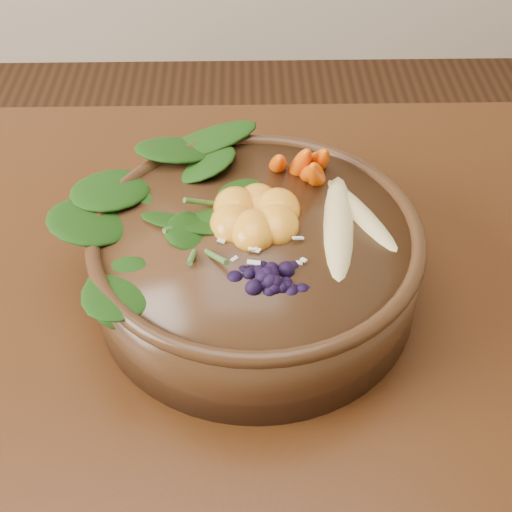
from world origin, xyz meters
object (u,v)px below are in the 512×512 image
(stoneware_bowl, at_px, (256,264))
(carrot_cluster, at_px, (301,137))
(kale_heap, at_px, (197,173))
(blueberry_pile, at_px, (270,261))
(banana_halves, at_px, (351,207))
(mandarin_cluster, at_px, (256,203))

(stoneware_bowl, bearing_deg, carrot_cluster, 62.84)
(kale_heap, xyz_separation_m, carrot_cluster, (0.10, 0.03, 0.02))
(blueberry_pile, bearing_deg, stoneware_bowl, 99.39)
(stoneware_bowl, height_order, blueberry_pile, blueberry_pile)
(carrot_cluster, bearing_deg, banana_halves, -66.94)
(kale_heap, height_order, mandarin_cluster, kale_heap)
(stoneware_bowl, distance_m, mandarin_cluster, 0.06)
(kale_heap, xyz_separation_m, mandarin_cluster, (0.06, -0.04, -0.01))
(banana_halves, xyz_separation_m, blueberry_pile, (-0.08, -0.08, 0.01))
(stoneware_bowl, distance_m, banana_halves, 0.11)
(carrot_cluster, bearing_deg, mandarin_cluster, -129.81)
(banana_halves, bearing_deg, carrot_cluster, 113.06)
(banana_halves, distance_m, mandarin_cluster, 0.09)
(stoneware_bowl, relative_size, kale_heap, 1.53)
(banana_halves, bearing_deg, stoneware_bowl, -177.26)
(carrot_cluster, xyz_separation_m, mandarin_cluster, (-0.05, -0.07, -0.03))
(mandarin_cluster, xyz_separation_m, blueberry_pile, (0.01, -0.08, 0.00))
(mandarin_cluster, relative_size, blueberry_pile, 0.69)
(banana_halves, relative_size, mandarin_cluster, 1.79)
(stoneware_bowl, bearing_deg, blueberry_pile, -80.61)
(banana_halves, bearing_deg, blueberry_pile, -141.51)
(mandarin_cluster, bearing_deg, stoneware_bowl, -89.81)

